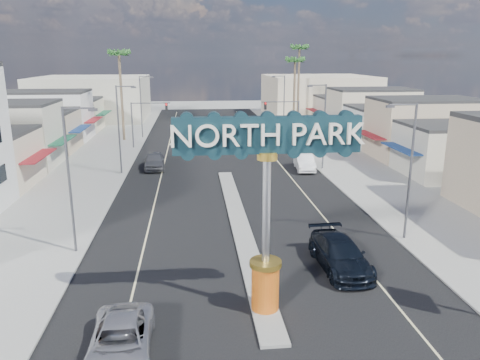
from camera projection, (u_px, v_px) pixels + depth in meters
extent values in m
plane|color=gray|center=(224.00, 172.00, 49.27)|extent=(160.00, 160.00, 0.00)
cube|color=black|center=(224.00, 172.00, 49.27)|extent=(20.00, 120.00, 0.01)
cube|color=gray|center=(239.00, 223.00, 33.87)|extent=(1.30, 30.00, 0.16)
cube|color=gray|center=(88.00, 174.00, 47.87)|extent=(8.00, 120.00, 0.12)
cube|color=gray|center=(353.00, 168.00, 50.63)|extent=(8.00, 120.00, 0.12)
cube|color=beige|center=(26.00, 128.00, 58.62)|extent=(12.00, 42.00, 6.00)
cube|color=#B7B29E|center=(394.00, 123.00, 63.36)|extent=(12.00, 42.00, 6.00)
cube|color=#B7B29E|center=(93.00, 98.00, 89.33)|extent=(20.00, 20.00, 8.00)
cube|color=beige|center=(318.00, 96.00, 93.67)|extent=(20.00, 20.00, 8.00)
cylinder|color=#DB4B10|center=(265.00, 287.00, 22.03)|extent=(1.30, 1.30, 2.20)
cylinder|color=gold|center=(266.00, 263.00, 21.71)|extent=(1.50, 1.50, 0.25)
cylinder|color=#B7B7BC|center=(266.00, 212.00, 21.06)|extent=(0.36, 0.36, 4.80)
cylinder|color=gold|center=(267.00, 156.00, 20.40)|extent=(0.90, 0.90, 0.35)
cube|color=#0E262E|center=(268.00, 135.00, 20.16)|extent=(8.20, 0.50, 1.60)
cylinder|color=#47474C|center=(132.00, 126.00, 60.87)|extent=(0.18, 0.18, 6.00)
cylinder|color=#47474C|center=(151.00, 103.00, 60.37)|extent=(5.00, 0.12, 0.12)
cube|color=black|center=(166.00, 107.00, 60.70)|extent=(0.32, 0.32, 1.00)
sphere|color=red|center=(166.00, 104.00, 60.44)|extent=(0.22, 0.22, 0.22)
cylinder|color=#47474C|center=(298.00, 123.00, 63.04)|extent=(0.18, 0.18, 6.00)
cylinder|color=#47474C|center=(280.00, 102.00, 62.05)|extent=(5.00, 0.12, 0.12)
cube|color=black|center=(265.00, 106.00, 61.98)|extent=(0.32, 0.32, 1.00)
sphere|color=red|center=(266.00, 103.00, 61.72)|extent=(0.22, 0.22, 0.22)
cylinder|color=#47474C|center=(69.00, 183.00, 27.84)|extent=(0.16, 0.16, 9.00)
cylinder|color=#47474C|center=(78.00, 108.00, 26.80)|extent=(1.80, 0.10, 0.10)
cube|color=#47474C|center=(93.00, 110.00, 26.90)|extent=(0.50, 0.22, 0.15)
cylinder|color=#47474C|center=(119.00, 131.00, 47.06)|extent=(0.16, 0.16, 9.00)
cylinder|color=#47474C|center=(125.00, 86.00, 46.02)|extent=(1.80, 0.10, 0.10)
cube|color=#47474C|center=(134.00, 87.00, 46.13)|extent=(0.50, 0.22, 0.15)
cylinder|color=#47474C|center=(141.00, 108.00, 68.21)|extent=(0.16, 0.16, 9.00)
cylinder|color=#47474C|center=(146.00, 77.00, 67.17)|extent=(1.80, 0.10, 0.10)
cube|color=#47474C|center=(151.00, 77.00, 67.28)|extent=(0.50, 0.22, 0.15)
cylinder|color=#47474C|center=(410.00, 174.00, 29.93)|extent=(0.16, 0.16, 9.00)
cylinder|color=#47474C|center=(403.00, 105.00, 28.71)|extent=(1.80, 0.10, 0.10)
cube|color=#47474C|center=(390.00, 106.00, 28.66)|extent=(0.50, 0.22, 0.15)
cylinder|color=#47474C|center=(324.00, 128.00, 49.16)|extent=(0.16, 0.16, 9.00)
cylinder|color=#47474C|center=(318.00, 85.00, 47.94)|extent=(1.80, 0.10, 0.10)
cube|color=#47474C|center=(310.00, 86.00, 47.88)|extent=(0.50, 0.22, 0.15)
cylinder|color=#47474C|center=(284.00, 106.00, 70.31)|extent=(0.16, 0.16, 9.00)
cylinder|color=#47474C|center=(279.00, 76.00, 69.09)|extent=(1.80, 0.10, 0.10)
cube|color=#47474C|center=(273.00, 77.00, 69.03)|extent=(0.50, 0.22, 0.15)
cylinder|color=brown|center=(122.00, 99.00, 65.67)|extent=(0.36, 0.36, 12.00)
cylinder|color=brown|center=(294.00, 97.00, 74.13)|extent=(0.36, 0.36, 11.00)
cylinder|color=brown|center=(298.00, 88.00, 79.84)|extent=(0.36, 0.36, 13.00)
imported|color=#BAB9BE|center=(120.00, 341.00, 18.72)|extent=(2.62, 5.45, 1.50)
imported|color=black|center=(340.00, 254.00, 26.63)|extent=(2.69, 6.11, 1.74)
imported|color=slate|center=(154.00, 161.00, 50.31)|extent=(2.36, 5.34, 1.79)
imported|color=white|center=(304.00, 162.00, 49.76)|extent=(2.22, 5.24, 1.68)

